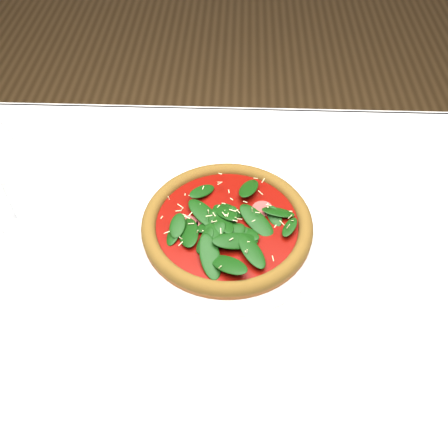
{
  "coord_description": "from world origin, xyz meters",
  "views": [
    {
      "loc": [
        0.06,
        -0.46,
        1.37
      ],
      "look_at": [
        0.04,
        0.06,
        0.77
      ],
      "focal_mm": 40.0,
      "sensor_mm": 36.0,
      "label": 1
    }
  ],
  "objects": [
    {
      "name": "saucer_far",
      "position": [
        0.42,
        0.2,
        0.76
      ],
      "size": [
        0.16,
        0.16,
        0.01
      ],
      "color": "white",
      "rests_on": "dining_table"
    },
    {
      "name": "plate",
      "position": [
        0.05,
        0.06,
        0.76
      ],
      "size": [
        0.32,
        0.32,
        0.01
      ],
      "color": "white",
      "rests_on": "dining_table"
    },
    {
      "name": "dining_table",
      "position": [
        0.0,
        0.0,
        0.65
      ],
      "size": [
        1.21,
        0.81,
        0.75
      ],
      "color": "silver",
      "rests_on": "ground"
    },
    {
      "name": "ground",
      "position": [
        0.0,
        0.0,
        0.0
      ],
      "size": [
        6.0,
        6.0,
        0.0
      ],
      "primitive_type": "plane",
      "color": "brown",
      "rests_on": "ground"
    },
    {
      "name": "pizza",
      "position": [
        0.05,
        0.06,
        0.78
      ],
      "size": [
        0.28,
        0.28,
        0.04
      ],
      "rotation": [
        0.0,
        0.0,
        -0.04
      ],
      "color": "#9E5A26",
      "rests_on": "plate"
    }
  ]
}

